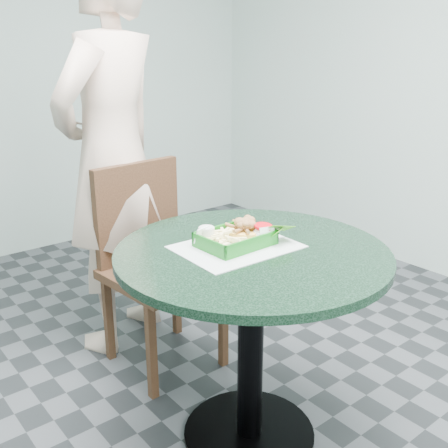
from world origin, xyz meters
TOP-DOWN VIEW (x-y plane):
  - floor at (0.00, 0.00)m, footprint 4.00×5.00m
  - cafe_table at (0.00, 0.00)m, footprint 0.94×0.94m
  - dining_chair at (0.03, 0.72)m, footprint 0.45×0.45m
  - diner_person at (-0.00, 0.98)m, footprint 1.01×0.86m
  - placemat at (-0.03, 0.05)m, footprint 0.41×0.31m
  - food_basket at (-0.02, 0.06)m, footprint 0.24×0.18m
  - crab_sandwich at (0.05, 0.09)m, footprint 0.13×0.13m
  - fries_pile at (-0.06, 0.10)m, footprint 0.15×0.16m
  - sauce_ramekin at (-0.09, 0.14)m, footprint 0.06×0.06m
  - garnish_cup at (0.09, 0.02)m, footprint 0.11×0.11m

SIDE VIEW (x-z plane):
  - floor at x=0.00m, z-range -0.01..0.01m
  - dining_chair at x=0.03m, z-range 0.07..1.00m
  - cafe_table at x=0.00m, z-range 0.21..0.96m
  - placemat at x=-0.03m, z-range 0.75..0.75m
  - food_basket at x=-0.02m, z-range 0.74..0.79m
  - fries_pile at x=-0.06m, z-range 0.77..0.81m
  - garnish_cup at x=0.09m, z-range 0.77..0.81m
  - sauce_ramekin at x=-0.09m, z-range 0.78..0.82m
  - crab_sandwich at x=0.05m, z-range 0.76..0.84m
  - diner_person at x=0.00m, z-range 0.00..2.33m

